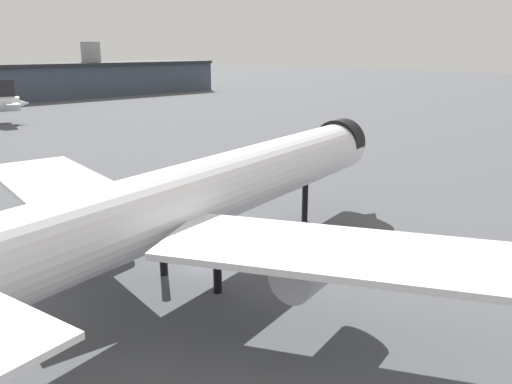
# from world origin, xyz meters

# --- Properties ---
(ground) EXTENTS (900.00, 900.00, 0.00)m
(ground) POSITION_xyz_m (0.00, 0.00, 0.00)
(ground) COLOR #4C4F54
(airliner_near_gate) EXTENTS (65.39, 58.94, 17.99)m
(airliner_near_gate) POSITION_xyz_m (-0.62, -1.66, 7.92)
(airliner_near_gate) COLOR white
(airliner_near_gate) RESTS_ON ground
(traffic_cone_near_nose) EXTENTS (0.48, 0.48, 0.60)m
(traffic_cone_near_nose) POSITION_xyz_m (5.38, 38.31, 0.30)
(traffic_cone_near_nose) COLOR #F2600C
(traffic_cone_near_nose) RESTS_ON ground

